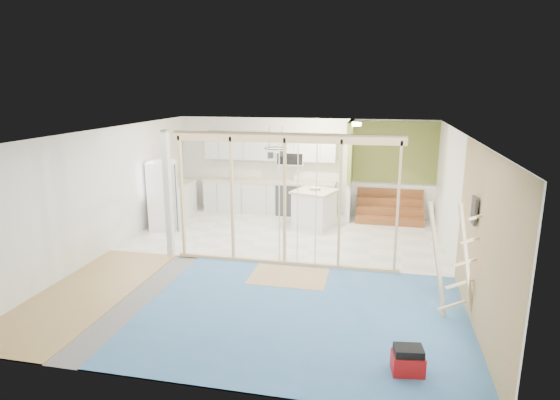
% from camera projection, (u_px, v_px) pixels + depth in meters
% --- Properties ---
extents(room, '(7.01, 8.01, 2.61)m').
position_uv_depth(room, '(269.00, 200.00, 8.98)').
color(room, slate).
rests_on(room, ground).
extents(floor_overlays, '(7.00, 8.00, 0.03)m').
position_uv_depth(floor_overlays, '(274.00, 262.00, 9.32)').
color(floor_overlays, silver).
rests_on(floor_overlays, room).
extents(stud_frame, '(4.66, 0.14, 2.60)m').
position_uv_depth(stud_frame, '(257.00, 185.00, 8.96)').
color(stud_frame, '#D8C084').
rests_on(stud_frame, room).
extents(base_cabinets, '(4.45, 2.24, 0.93)m').
position_uv_depth(base_cabinets, '(241.00, 198.00, 12.70)').
color(base_cabinets, silver).
rests_on(base_cabinets, room).
extents(upper_cabinets, '(3.60, 0.41, 0.85)m').
position_uv_depth(upper_cabinets, '(272.00, 147.00, 12.65)').
color(upper_cabinets, silver).
rests_on(upper_cabinets, room).
extents(green_partition, '(2.25, 1.51, 2.60)m').
position_uv_depth(green_partition, '(379.00, 185.00, 12.12)').
color(green_partition, olive).
rests_on(green_partition, room).
extents(pot_rack, '(0.52, 0.52, 0.72)m').
position_uv_depth(pot_rack, '(275.00, 151.00, 10.67)').
color(pot_rack, black).
rests_on(pot_rack, room).
extents(sheathing_panel, '(0.02, 4.00, 2.60)m').
position_uv_depth(sheathing_panel, '(484.00, 247.00, 6.37)').
color(sheathing_panel, tan).
rests_on(sheathing_panel, room).
extents(electrical_panel, '(0.04, 0.30, 0.40)m').
position_uv_depth(electrical_panel, '(474.00, 211.00, 6.86)').
color(electrical_panel, '#3C3D42').
rests_on(electrical_panel, room).
extents(ceiling_light, '(0.32, 0.32, 0.08)m').
position_uv_depth(ceiling_light, '(355.00, 124.00, 11.25)').
color(ceiling_light, '#FFEABF').
rests_on(ceiling_light, room).
extents(fridge, '(0.96, 0.92, 1.66)m').
position_uv_depth(fridge, '(164.00, 195.00, 11.44)').
color(fridge, white).
rests_on(fridge, room).
extents(island, '(1.20, 1.20, 0.93)m').
position_uv_depth(island, '(314.00, 209.00, 11.64)').
color(island, white).
rests_on(island, room).
extents(bowl, '(0.31, 0.31, 0.07)m').
position_uv_depth(bowl, '(315.00, 188.00, 11.59)').
color(bowl, silver).
rests_on(bowl, island).
extents(soap_bottle_a, '(0.17, 0.17, 0.34)m').
position_uv_depth(soap_bottle_a, '(231.00, 173.00, 12.83)').
color(soap_bottle_a, silver).
rests_on(soap_bottle_a, base_cabinets).
extents(soap_bottle_b, '(0.11, 0.11, 0.20)m').
position_uv_depth(soap_bottle_b, '(296.00, 177.00, 12.68)').
color(soap_bottle_b, silver).
rests_on(soap_bottle_b, base_cabinets).
extents(toolbox, '(0.42, 0.33, 0.36)m').
position_uv_depth(toolbox, '(408.00, 361.00, 5.68)').
color(toolbox, '#A30F10').
rests_on(toolbox, room).
extents(ladder, '(0.96, 0.22, 1.83)m').
position_uv_depth(ladder, '(456.00, 262.00, 6.79)').
color(ladder, beige).
rests_on(ladder, room).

